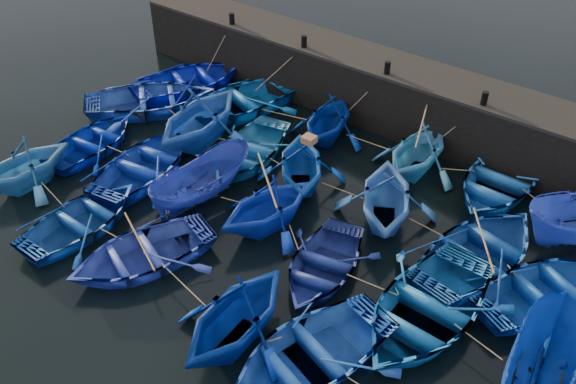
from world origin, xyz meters
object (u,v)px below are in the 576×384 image
Objects in this scene: boat_8 at (248,150)px; wooden_crate at (309,139)px; boat_20 at (23,164)px; boat_0 at (189,80)px; boat_13 at (93,141)px.

wooden_crate is at bearing -12.87° from boat_8.
boat_8 is 8.17m from boat_20.
boat_0 is at bearing 96.36° from boat_20.
wooden_crate is at bearing -165.48° from boat_13.
boat_8 is at bearing -154.94° from boat_13.
boat_0 is at bearing -91.98° from boat_13.
wooden_crate is (8.22, 3.05, 1.71)m from boat_13.
boat_8 is at bearing 53.13° from boat_20.
boat_8 is (5.68, -2.65, -0.07)m from boat_0.
wooden_crate reaches higher than boat_8.
boat_0 is 5.83m from boat_13.
boat_0 is 9.18m from wooden_crate.
boat_0 is 1.25× the size of boat_13.
boat_20 is at bearing -141.98° from boat_8.
boat_8 is at bearing 177.85° from wooden_crate.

